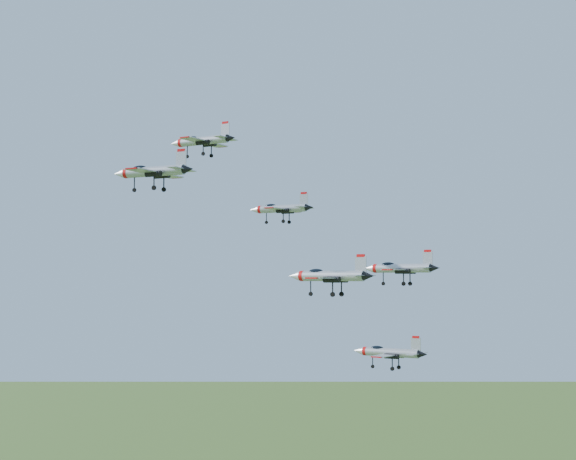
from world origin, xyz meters
The scene contains 6 objects.
jet_lead centered at (-23.60, 9.65, 154.69)m, with size 14.05×11.74×3.76m.
jet_left_high centered at (2.67, -1.01, 140.45)m, with size 10.58×8.88×2.84m.
jet_right_high centered at (-7.07, -17.43, 145.00)m, with size 13.16×11.09×3.54m.
jet_left_low centered at (20.02, 3.42, 131.65)m, with size 11.54×9.54×3.08m.
jet_right_low centered at (17.74, -10.33, 130.58)m, with size 12.42×10.28×3.32m.
jet_trail centered at (20.58, -0.69, 120.51)m, with size 10.84×8.97×2.90m.
Camera 1 is at (74.91, -93.11, 130.39)m, focal length 50.00 mm.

